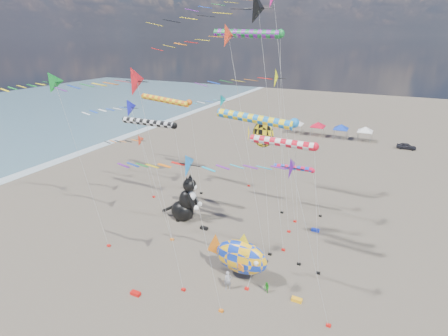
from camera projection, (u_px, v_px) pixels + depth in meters
ground at (175, 315)px, 28.62m from camera, size 260.00×260.00×0.00m
delta_kite_0 at (254, 81)px, 36.62m from camera, size 12.95×2.23×18.46m
delta_kite_1 at (51, 85)px, 33.83m from camera, size 11.57×2.21×18.43m
delta_kite_2 at (243, 10)px, 30.92m from camera, size 15.76×3.06×25.31m
delta_kite_3 at (291, 171)px, 24.65m from camera, size 9.46×1.80×13.82m
delta_kite_5 at (182, 163)px, 25.80m from camera, size 8.79×1.94×13.94m
delta_kite_6 at (127, 143)px, 48.35m from camera, size 9.34×1.76×8.81m
delta_kite_7 at (123, 111)px, 36.18m from camera, size 10.98×2.07×15.45m
delta_kite_8 at (130, 86)px, 26.66m from camera, size 12.19×2.53×19.39m
delta_kite_9 at (233, 39)px, 29.37m from camera, size 10.38×2.06×22.54m
delta_kite_10 at (221, 103)px, 50.63m from camera, size 11.22×2.01×13.59m
windsock_0 at (167, 101)px, 48.00m from camera, size 9.57×0.82×13.53m
windsock_1 at (151, 123)px, 41.59m from camera, size 9.10×0.80×12.12m
windsock_2 at (250, 34)px, 39.42m from camera, size 9.70×0.97×22.13m
windsock_3 at (259, 120)px, 31.77m from camera, size 9.20×0.86×14.77m
windsock_4 at (296, 168)px, 43.54m from camera, size 6.58×0.62×6.31m
windsock_5 at (286, 144)px, 30.75m from camera, size 7.51×0.77×12.99m
angelfish_kite at (261, 135)px, 34.70m from camera, size 3.74×3.02×13.58m
cat_inflatable at (184, 198)px, 42.49m from camera, size 4.68×2.81×5.96m
fish_inflatable at (241, 257)px, 31.87m from camera, size 6.69×2.65×5.09m
person_adult at (228, 281)px, 31.24m from camera, size 0.81×0.71×1.85m
child_green at (267, 288)px, 30.92m from camera, size 0.67×0.64×1.09m
child_blue at (215, 246)px, 37.27m from camera, size 0.50×0.57×0.93m
kite_bag_0 at (204, 228)px, 41.27m from camera, size 0.90×0.44×0.30m
kite_bag_1 at (297, 300)px, 30.06m from camera, size 0.90×0.44×0.30m
kite_bag_2 at (315, 230)px, 40.82m from camera, size 0.90×0.44×0.30m
kite_bag_3 at (136, 293)px, 30.81m from camera, size 0.90×0.44×0.30m
tent_row at (330, 124)px, 77.36m from camera, size 19.20×4.20×3.80m
parked_car at (406, 146)px, 70.18m from camera, size 3.65×1.50×1.24m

